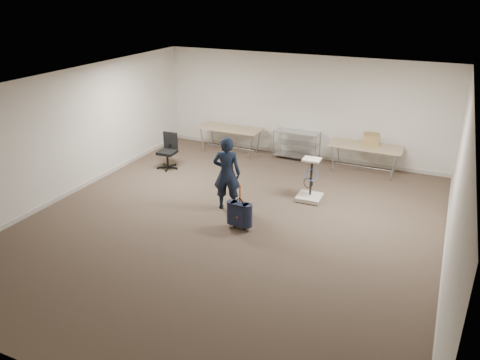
% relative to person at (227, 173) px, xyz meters
% --- Properties ---
extents(ground, '(9.00, 9.00, 0.00)m').
position_rel_person_xyz_m(ground, '(0.38, -0.63, -0.81)').
color(ground, '#45342A').
rests_on(ground, ground).
extents(room_shell, '(8.00, 9.00, 9.00)m').
position_rel_person_xyz_m(room_shell, '(0.38, 0.75, -0.76)').
color(room_shell, silver).
rests_on(room_shell, ground).
extents(folding_table_left, '(1.80, 0.75, 0.73)m').
position_rel_person_xyz_m(folding_table_left, '(-1.52, 3.32, -0.13)').
color(folding_table_left, tan).
rests_on(folding_table_left, ground).
extents(folding_table_right, '(1.80, 0.75, 0.73)m').
position_rel_person_xyz_m(folding_table_right, '(2.28, 3.32, -0.13)').
color(folding_table_right, tan).
rests_on(folding_table_right, ground).
extents(wire_shelf, '(1.22, 0.47, 0.80)m').
position_rel_person_xyz_m(wire_shelf, '(0.38, 3.57, -0.37)').
color(wire_shelf, '#BBBDC2').
rests_on(wire_shelf, ground).
extents(person, '(0.67, 0.53, 1.61)m').
position_rel_person_xyz_m(person, '(0.00, 0.00, 0.00)').
color(person, black).
rests_on(person, ground).
extents(suitcase, '(0.35, 0.21, 0.95)m').
position_rel_person_xyz_m(suitcase, '(0.63, -0.74, -0.49)').
color(suitcase, black).
rests_on(suitcase, ground).
extents(office_chair, '(0.56, 0.56, 0.93)m').
position_rel_person_xyz_m(office_chair, '(-2.46, 1.52, -0.53)').
color(office_chair, black).
rests_on(office_chair, ground).
extents(equipment_cart, '(0.55, 0.55, 0.99)m').
position_rel_person_xyz_m(equipment_cart, '(1.50, 1.14, -0.55)').
color(equipment_cart, white).
rests_on(equipment_cart, ground).
extents(cardboard_box, '(0.43, 0.35, 0.30)m').
position_rel_person_xyz_m(cardboard_box, '(2.38, 3.42, 0.07)').
color(cardboard_box, '#8A5F40').
rests_on(cardboard_box, folding_table_right).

